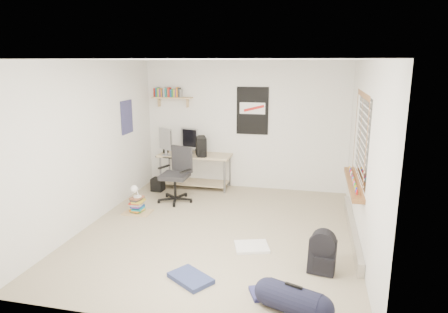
% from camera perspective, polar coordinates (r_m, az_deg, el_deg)
% --- Properties ---
extents(floor, '(4.00, 4.50, 0.01)m').
position_cam_1_polar(floor, '(6.10, -0.89, -10.61)').
color(floor, gray).
rests_on(floor, ground).
extents(ceiling, '(4.00, 4.50, 0.01)m').
position_cam_1_polar(ceiling, '(5.57, -0.98, 13.68)').
color(ceiling, white).
rests_on(ceiling, ground).
extents(back_wall, '(4.00, 0.01, 2.50)m').
position_cam_1_polar(back_wall, '(7.88, 2.99, 4.41)').
color(back_wall, silver).
rests_on(back_wall, ground).
extents(left_wall, '(0.01, 4.50, 2.50)m').
position_cam_1_polar(left_wall, '(6.47, -18.45, 1.78)').
color(left_wall, silver).
rests_on(left_wall, ground).
extents(right_wall, '(0.01, 4.50, 2.50)m').
position_cam_1_polar(right_wall, '(5.59, 19.46, -0.06)').
color(right_wall, silver).
rests_on(right_wall, ground).
extents(desk, '(1.51, 0.86, 0.65)m').
position_cam_1_polar(desk, '(8.04, -4.06, -1.88)').
color(desk, tan).
rests_on(desk, floor).
extents(monitor_left, '(0.36, 0.30, 0.42)m').
position_cam_1_polar(monitor_left, '(7.86, -8.29, 1.36)').
color(monitor_left, '#B3B2B8').
rests_on(monitor_left, desk).
extents(monitor_right, '(0.37, 0.18, 0.39)m').
position_cam_1_polar(monitor_right, '(7.96, -4.91, 1.51)').
color(monitor_right, '#A3A2A7').
rests_on(monitor_right, desk).
extents(pc_tower, '(0.32, 0.43, 0.41)m').
position_cam_1_polar(pc_tower, '(7.80, -3.32, 1.35)').
color(pc_tower, black).
rests_on(pc_tower, desk).
extents(keyboard, '(0.37, 0.18, 0.02)m').
position_cam_1_polar(keyboard, '(7.91, -8.48, -0.05)').
color(keyboard, black).
rests_on(keyboard, desk).
extents(speaker_left, '(0.09, 0.09, 0.18)m').
position_cam_1_polar(speaker_left, '(8.11, -8.30, 0.88)').
color(speaker_left, black).
rests_on(speaker_left, desk).
extents(speaker_right, '(0.11, 0.11, 0.17)m').
position_cam_1_polar(speaker_right, '(7.65, -3.04, 0.20)').
color(speaker_right, black).
rests_on(speaker_right, desk).
extents(office_chair, '(0.84, 0.84, 0.99)m').
position_cam_1_polar(office_chair, '(7.23, -7.06, -2.67)').
color(office_chair, '#242326').
rests_on(office_chair, floor).
extents(wall_shelf, '(0.80, 0.22, 0.24)m').
position_cam_1_polar(wall_shelf, '(8.08, -7.41, 8.33)').
color(wall_shelf, tan).
rests_on(wall_shelf, back_wall).
extents(poster_back_wall, '(0.62, 0.03, 0.92)m').
position_cam_1_polar(poster_back_wall, '(7.79, 4.07, 6.52)').
color(poster_back_wall, black).
rests_on(poster_back_wall, back_wall).
extents(poster_left_wall, '(0.02, 0.42, 0.60)m').
position_cam_1_polar(poster_left_wall, '(7.46, -13.72, 5.49)').
color(poster_left_wall, navy).
rests_on(poster_left_wall, left_wall).
extents(window, '(0.10, 1.50, 1.26)m').
position_cam_1_polar(window, '(5.84, 18.76, 2.55)').
color(window, brown).
rests_on(window, right_wall).
extents(baseboard_heater, '(0.08, 2.50, 0.18)m').
position_cam_1_polar(baseboard_heater, '(6.22, 17.86, -9.85)').
color(baseboard_heater, '#B7B2A8').
rests_on(baseboard_heater, floor).
extents(backpack, '(0.35, 0.30, 0.42)m').
position_cam_1_polar(backpack, '(5.07, 13.83, -13.69)').
color(backpack, black).
rests_on(backpack, floor).
extents(duffel_bag, '(0.37, 0.37, 0.57)m').
position_cam_1_polar(duffel_bag, '(4.32, 9.82, -19.58)').
color(duffel_bag, black).
rests_on(duffel_bag, floor).
extents(tshirt, '(0.54, 0.49, 0.04)m').
position_cam_1_polar(tshirt, '(5.58, 3.98, -12.74)').
color(tshirt, silver).
rests_on(tshirt, floor).
extents(jeans_a, '(0.60, 0.55, 0.06)m').
position_cam_1_polar(jeans_a, '(4.85, -4.80, -16.93)').
color(jeans_a, navy).
rests_on(jeans_a, floor).
extents(jeans_b, '(0.44, 0.39, 0.04)m').
position_cam_1_polar(jeans_b, '(4.62, 6.20, -18.75)').
color(jeans_b, navy).
rests_on(jeans_b, floor).
extents(book_stack, '(0.47, 0.41, 0.27)m').
position_cam_1_polar(book_stack, '(6.89, -12.29, -6.67)').
color(book_stack, brown).
rests_on(book_stack, floor).
extents(desk_lamp, '(0.18, 0.25, 0.22)m').
position_cam_1_polar(desk_lamp, '(6.79, -12.30, -4.92)').
color(desk_lamp, silver).
rests_on(desk_lamp, book_stack).
extents(subwoofer, '(0.23, 0.23, 0.25)m').
position_cam_1_polar(subwoofer, '(7.93, -9.43, -3.94)').
color(subwoofer, black).
rests_on(subwoofer, floor).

